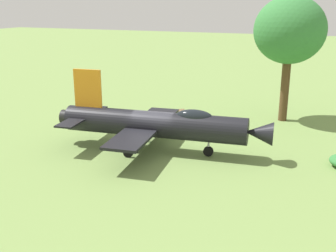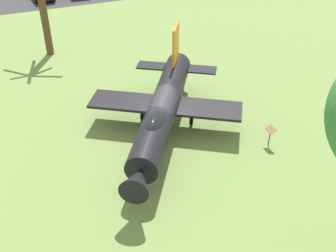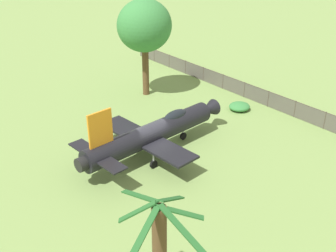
# 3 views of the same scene
# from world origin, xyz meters

# --- Properties ---
(ground_plane) EXTENTS (200.00, 200.00, 0.00)m
(ground_plane) POSITION_xyz_m (0.00, 0.00, 0.00)
(ground_plane) COLOR #75934C
(display_jet) EXTENTS (8.95, 13.26, 4.86)m
(display_jet) POSITION_xyz_m (0.04, -0.36, 1.74)
(display_jet) COLOR black
(display_jet) RESTS_ON ground_plane
(shade_tree) EXTENTS (4.93, 5.23, 9.30)m
(shade_tree) POSITION_xyz_m (10.05, -6.37, 6.77)
(shade_tree) COLOR brown
(shade_tree) RESTS_ON ground_plane
(perimeter_fence) EXTENTS (38.20, 1.22, 1.56)m
(perimeter_fence) POSITION_xyz_m (2.12, -13.65, 0.83)
(perimeter_fence) COLOR #4C4238
(perimeter_fence) RESTS_ON ground_plane
(shrub_near_fence) EXTENTS (1.83, 1.96, 0.70)m
(shrub_near_fence) POSITION_xyz_m (1.69, -11.01, 0.35)
(shrub_near_fence) COLOR #387F3D
(shrub_near_fence) RESTS_ON ground_plane
(info_plaque) EXTENTS (0.68, 0.72, 1.14)m
(info_plaque) POSITION_xyz_m (5.99, 0.51, 0.85)
(info_plaque) COLOR #333333
(info_plaque) RESTS_ON ground_plane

